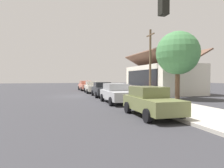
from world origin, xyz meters
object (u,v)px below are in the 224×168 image
at_px(car_silver, 117,93).
at_px(shade_tree, 178,53).
at_px(car_coral, 86,85).
at_px(car_ivory, 93,87).
at_px(traffic_light_main, 206,34).
at_px(fire_hydrant_red, 114,92).
at_px(car_charcoal, 103,89).
at_px(utility_pole_wooden, 150,61).
at_px(car_olive, 150,101).

distance_m(car_silver, shade_tree, 7.45).
height_order(car_coral, car_ivory, same).
xyz_separation_m(traffic_light_main, fire_hydrant_red, (-16.32, 1.66, -2.99)).
relative_size(car_coral, shade_tree, 0.70).
bearing_deg(shade_tree, car_coral, -158.23).
height_order(car_charcoal, utility_pole_wooden, utility_pole_wooden).
distance_m(car_coral, car_ivory, 5.79).
bearing_deg(car_ivory, utility_pole_wooden, 40.02).
bearing_deg(car_ivory, car_coral, -177.35).
bearing_deg(car_charcoal, traffic_light_main, 1.30).
bearing_deg(car_olive, car_silver, -178.97).
bearing_deg(car_coral, car_charcoal, -0.31).
relative_size(car_charcoal, fire_hydrant_red, 6.56).
xyz_separation_m(car_charcoal, car_silver, (5.84, -0.16, 0.00)).
relative_size(shade_tree, fire_hydrant_red, 9.18).
xyz_separation_m(car_coral, car_olive, (23.33, 0.15, -0.00)).
xyz_separation_m(utility_pole_wooden, fire_hydrant_red, (-0.97, -4.00, -3.43)).
distance_m(car_charcoal, utility_pole_wooden, 6.23).
xyz_separation_m(car_ivory, car_silver, (11.52, -0.09, 0.00)).
relative_size(car_coral, car_silver, 0.92).
bearing_deg(fire_hydrant_red, shade_tree, 45.81).
distance_m(car_coral, car_olive, 23.33).
xyz_separation_m(car_coral, utility_pole_wooden, (12.42, 5.53, 3.11)).
relative_size(car_silver, car_olive, 1.14).
relative_size(traffic_light_main, utility_pole_wooden, 0.69).
bearing_deg(car_charcoal, shade_tree, 55.01).
distance_m(car_ivory, traffic_light_main, 22.15).
bearing_deg(utility_pole_wooden, car_ivory, -141.02).
height_order(car_coral, fire_hydrant_red, car_coral).
relative_size(car_coral, car_charcoal, 0.98).
bearing_deg(car_coral, traffic_light_main, -1.70).
distance_m(car_ivory, utility_pole_wooden, 9.09).
bearing_deg(car_charcoal, utility_pole_wooden, 82.28).
bearing_deg(car_olive, shade_tree, 138.26).
distance_m(car_olive, utility_pole_wooden, 12.56).
distance_m(car_coral, car_charcoal, 11.46).
distance_m(car_ivory, car_charcoal, 5.68).
distance_m(car_olive, traffic_light_main, 5.19).
bearing_deg(car_ivory, traffic_light_main, 0.29).
height_order(car_coral, shade_tree, shade_tree).
height_order(utility_pole_wooden, fire_hydrant_red, utility_pole_wooden).
relative_size(car_ivory, utility_pole_wooden, 0.58).
xyz_separation_m(car_ivory, car_olive, (17.55, -0.02, -0.00)).
bearing_deg(fire_hydrant_red, car_olive, -6.67).
height_order(car_coral, car_charcoal, same).
relative_size(car_ivory, fire_hydrant_red, 6.15).
bearing_deg(shade_tree, car_silver, -80.95).
xyz_separation_m(car_charcoal, utility_pole_wooden, (0.96, 5.31, 3.11)).
height_order(car_silver, traffic_light_main, traffic_light_main).
xyz_separation_m(car_charcoal, car_olive, (11.87, -0.08, -0.00)).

